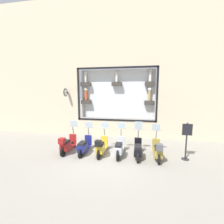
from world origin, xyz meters
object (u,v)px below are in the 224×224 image
scooter_black_1 (138,149)px  shop_sign_post (187,140)px  scooter_yellow_3 (101,146)px  scooter_silver_2 (119,148)px  scooter_olive_0 (158,150)px  scooter_red_5 (67,144)px  scooter_navy_4 (84,146)px

scooter_black_1 → shop_sign_post: shop_sign_post is taller
scooter_yellow_3 → scooter_silver_2: bearing=-85.7°
scooter_olive_0 → scooter_red_5: size_ratio=1.00×
scooter_olive_0 → shop_sign_post: bearing=-80.8°
scooter_navy_4 → shop_sign_post: (0.15, -5.08, 0.57)m
scooter_navy_4 → scooter_red_5: 0.94m
scooter_navy_4 → shop_sign_post: 5.11m
scooter_red_5 → scooter_yellow_3: bearing=-90.1°
scooter_olive_0 → scooter_yellow_3: (0.00, 2.81, 0.00)m
scooter_black_1 → scooter_red_5: size_ratio=1.00×
scooter_silver_2 → shop_sign_post: (0.15, -3.20, 0.55)m
scooter_olive_0 → scooter_silver_2: scooter_silver_2 is taller
scooter_black_1 → scooter_navy_4: (-0.00, 2.81, -0.01)m
scooter_black_1 → scooter_silver_2: bearing=89.8°
scooter_olive_0 → shop_sign_post: (0.22, -1.33, 0.53)m
scooter_olive_0 → scooter_navy_4: scooter_olive_0 is taller
scooter_silver_2 → scooter_navy_4: (-0.01, 1.87, -0.02)m
scooter_yellow_3 → scooter_olive_0: bearing=-90.0°
scooter_black_1 → scooter_red_5: scooter_black_1 is taller
shop_sign_post → scooter_navy_4: bearing=91.7°
scooter_navy_4 → scooter_red_5: size_ratio=1.00×
scooter_silver_2 → scooter_red_5: scooter_red_5 is taller
scooter_olive_0 → shop_sign_post: shop_sign_post is taller
scooter_navy_4 → scooter_olive_0: bearing=-91.0°
scooter_yellow_3 → scooter_navy_4: size_ratio=1.00×
scooter_olive_0 → scooter_yellow_3: scooter_yellow_3 is taller
scooter_red_5 → shop_sign_post: 6.04m
scooter_black_1 → scooter_yellow_3: (-0.07, 1.87, 0.04)m
scooter_olive_0 → scooter_black_1: size_ratio=1.00×
scooter_olive_0 → scooter_silver_2: bearing=87.8°
scooter_olive_0 → scooter_red_5: (0.00, 4.68, 0.01)m
scooter_black_1 → shop_sign_post: bearing=-86.2°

